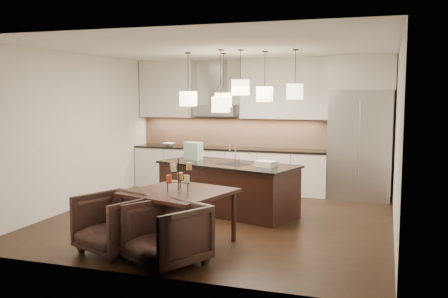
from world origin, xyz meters
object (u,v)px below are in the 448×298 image
(island_body, at_px, (228,189))
(armchair_right, at_px, (167,234))
(dining_table, at_px, (179,217))
(armchair_left, at_px, (115,223))
(refrigerator, at_px, (360,145))

(island_body, bearing_deg, armchair_right, -70.18)
(dining_table, height_order, armchair_right, armchair_right)
(island_body, distance_m, armchair_right, 2.81)
(dining_table, bearing_deg, armchair_left, -122.03)
(refrigerator, xyz_separation_m, island_body, (-2.12, -1.91, -0.66))
(dining_table, bearing_deg, refrigerator, 76.32)
(armchair_left, bearing_deg, armchair_right, 5.91)
(refrigerator, distance_m, dining_table, 4.52)
(refrigerator, bearing_deg, dining_table, -119.42)
(island_body, xyz_separation_m, armchair_right, (0.12, -2.81, -0.03))
(island_body, bearing_deg, dining_table, -74.88)
(dining_table, relative_size, armchair_left, 1.47)
(refrigerator, height_order, island_body, refrigerator)
(armchair_right, bearing_deg, armchair_left, -166.55)
(island_body, xyz_separation_m, dining_table, (-0.07, -1.97, -0.04))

